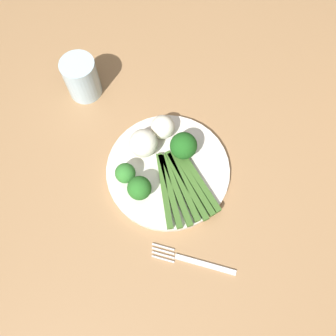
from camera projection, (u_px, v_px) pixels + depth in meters
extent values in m
cube|color=tan|center=(166.00, 247.00, 1.42)|extent=(6.00, 6.00, 0.02)
cube|color=#9E754C|center=(165.00, 192.00, 0.74)|extent=(1.34, 1.08, 0.04)
cylinder|color=#9E754C|center=(295.00, 72.00, 1.31)|extent=(0.07, 0.07, 0.70)
cylinder|color=#9E754C|center=(43.00, 68.00, 1.32)|extent=(0.07, 0.07, 0.70)
cylinder|color=olive|center=(334.00, 245.00, 1.19)|extent=(0.04, 0.04, 0.45)
cylinder|color=olive|center=(325.00, 156.00, 1.32)|extent=(0.04, 0.04, 0.45)
cylinder|color=silver|center=(168.00, 170.00, 0.73)|extent=(0.26, 0.26, 0.01)
cube|color=#3D6626|center=(164.00, 190.00, 0.70)|extent=(0.16, 0.04, 0.01)
cube|color=#3D6626|center=(170.00, 190.00, 0.70)|extent=(0.16, 0.05, 0.01)
cube|color=#3D6626|center=(176.00, 190.00, 0.70)|extent=(0.15, 0.07, 0.01)
cube|color=#3D6626|center=(182.00, 188.00, 0.70)|extent=(0.15, 0.07, 0.01)
cube|color=#3D6626|center=(187.00, 185.00, 0.71)|extent=(0.15, 0.09, 0.01)
cube|color=#3D6626|center=(193.00, 182.00, 0.71)|extent=(0.14, 0.09, 0.01)
cube|color=#3D6626|center=(198.00, 179.00, 0.71)|extent=(0.14, 0.09, 0.01)
cylinder|color=#609E3D|center=(127.00, 177.00, 0.71)|extent=(0.01, 0.01, 0.01)
sphere|color=#337A2D|center=(125.00, 173.00, 0.69)|extent=(0.04, 0.04, 0.04)
cylinder|color=#4C7F2B|center=(183.00, 152.00, 0.73)|extent=(0.02, 0.02, 0.02)
sphere|color=#1E5B1C|center=(184.00, 146.00, 0.70)|extent=(0.06, 0.06, 0.06)
cylinder|color=#568E33|center=(140.00, 192.00, 0.70)|extent=(0.02, 0.02, 0.02)
sphere|color=#286B23|center=(139.00, 188.00, 0.67)|extent=(0.05, 0.05, 0.05)
sphere|color=white|center=(163.00, 127.00, 0.73)|extent=(0.05, 0.05, 0.05)
sphere|color=white|center=(144.00, 143.00, 0.71)|extent=(0.06, 0.06, 0.06)
cube|color=silver|center=(205.00, 265.00, 0.66)|extent=(0.04, 0.12, 0.00)
cube|color=silver|center=(166.00, 247.00, 0.68)|extent=(0.01, 0.04, 0.00)
cube|color=silver|center=(165.00, 251.00, 0.67)|extent=(0.01, 0.04, 0.00)
cube|color=silver|center=(163.00, 255.00, 0.67)|extent=(0.01, 0.04, 0.00)
cube|color=silver|center=(162.00, 259.00, 0.67)|extent=(0.01, 0.04, 0.00)
cylinder|color=silver|center=(82.00, 78.00, 0.77)|extent=(0.08, 0.08, 0.10)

